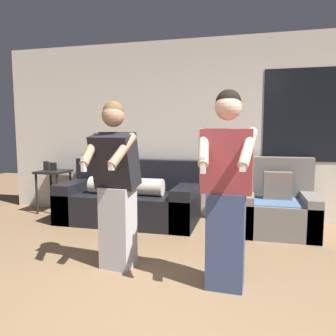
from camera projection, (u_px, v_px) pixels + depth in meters
wall_back at (212, 130)px, 4.95m from camera, size 6.84×0.07×2.70m
couch at (130, 200)px, 4.85m from camera, size 1.99×0.95×0.89m
armchair at (277, 208)px, 4.35m from camera, size 0.96×0.87×0.97m
side_table at (53, 177)px, 5.36m from camera, size 0.46×0.47×0.84m
person_left at (116, 185)px, 3.11m from camera, size 0.46×0.54×1.61m
person_right at (227, 190)px, 2.71m from camera, size 0.48×0.47×1.66m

